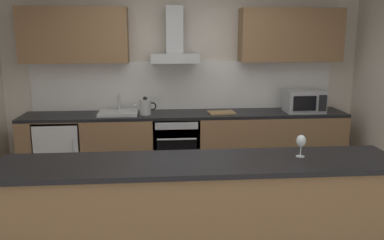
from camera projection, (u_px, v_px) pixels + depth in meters
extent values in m
cube|color=slate|center=(198.00, 237.00, 3.93)|extent=(5.84, 4.92, 0.02)
cube|color=silver|center=(184.00, 80.00, 5.62)|extent=(5.84, 0.12, 2.60)
cube|color=white|center=(184.00, 85.00, 5.57)|extent=(4.11, 0.02, 0.66)
cube|color=olive|center=(186.00, 147.00, 5.43)|extent=(4.26, 0.60, 0.86)
cube|color=black|center=(186.00, 115.00, 5.34)|extent=(4.26, 0.60, 0.04)
cube|color=olive|center=(200.00, 222.00, 3.19)|extent=(3.01, 0.52, 0.93)
cube|color=black|center=(200.00, 164.00, 3.09)|extent=(3.11, 0.64, 0.04)
cube|color=olive|center=(74.00, 35.00, 5.15)|extent=(1.36, 0.32, 0.70)
cube|color=olive|center=(291.00, 35.00, 5.39)|extent=(1.36, 0.32, 0.70)
cube|color=slate|center=(176.00, 146.00, 5.40)|extent=(0.60, 0.56, 0.80)
cube|color=black|center=(177.00, 157.00, 5.13)|extent=(0.50, 0.02, 0.48)
cube|color=#B7BABC|center=(177.00, 126.00, 5.04)|extent=(0.54, 0.02, 0.09)
cylinder|color=#B7BABC|center=(177.00, 139.00, 5.04)|extent=(0.49, 0.02, 0.02)
cube|color=white|center=(62.00, 151.00, 5.28)|extent=(0.58, 0.56, 0.85)
cube|color=silver|center=(56.00, 158.00, 5.00)|extent=(0.55, 0.02, 0.80)
cylinder|color=#B7BABC|center=(74.00, 154.00, 4.99)|extent=(0.02, 0.02, 0.38)
cube|color=#B7BABC|center=(304.00, 101.00, 5.39)|extent=(0.50, 0.36, 0.30)
cube|color=black|center=(305.00, 103.00, 5.20)|extent=(0.30, 0.02, 0.19)
cube|color=black|center=(323.00, 103.00, 5.22)|extent=(0.10, 0.01, 0.21)
cube|color=silver|center=(118.00, 113.00, 5.24)|extent=(0.50, 0.40, 0.04)
cylinder|color=#B7BABC|center=(119.00, 103.00, 5.34)|extent=(0.03, 0.03, 0.26)
cylinder|color=#B7BABC|center=(118.00, 95.00, 5.24)|extent=(0.03, 0.16, 0.03)
cylinder|color=#B7BABC|center=(145.00, 107.00, 5.21)|extent=(0.15, 0.15, 0.20)
sphere|color=black|center=(145.00, 99.00, 5.19)|extent=(0.06, 0.06, 0.06)
cone|color=#B7BABC|center=(137.00, 104.00, 5.20)|extent=(0.09, 0.04, 0.07)
torus|color=black|center=(152.00, 106.00, 5.22)|extent=(0.11, 0.02, 0.11)
cube|color=#B7BABC|center=(175.00, 58.00, 5.25)|extent=(0.62, 0.45, 0.12)
cube|color=#B7BABC|center=(174.00, 30.00, 5.23)|extent=(0.22, 0.22, 0.60)
cylinder|color=silver|center=(300.00, 156.00, 3.20)|extent=(0.07, 0.07, 0.01)
cylinder|color=silver|center=(301.00, 151.00, 3.19)|extent=(0.01, 0.01, 0.09)
ellipsoid|color=silver|center=(301.00, 141.00, 3.17)|extent=(0.08, 0.08, 0.10)
cube|color=tan|center=(221.00, 112.00, 5.32)|extent=(0.36, 0.26, 0.02)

